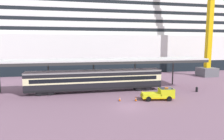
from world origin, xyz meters
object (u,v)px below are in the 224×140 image
Objects in this scene: dockside_crane at (212,6)px; quay_bollard at (197,89)px; traffic_cone_mid at (120,99)px; traffic_cone_near at (136,99)px; service_truck at (161,94)px; traffic_cone_far at (143,92)px; train_carriage at (96,80)px; cruise_ship at (89,30)px.

dockside_crane is 28.38m from quay_bollard.
quay_bollard is at bearing 10.70° from traffic_cone_mid.
service_truck is at bearing -0.82° from traffic_cone_near.
traffic_cone_far reaches higher than traffic_cone_mid.
quay_bollard is at bearing 21.38° from service_truck.
traffic_cone_far is at bearing -148.08° from dockside_crane.
traffic_cone_far is 10.73m from quay_bollard.
dockside_crane reaches higher than traffic_cone_mid.
train_carriage is 36.97× the size of traffic_cone_mid.
dockside_crane reaches higher than quay_bollard.
train_carriage is 12.34m from service_truck.
quay_bollard is (9.11, 3.57, -0.47)m from service_truck.
cruise_ship is 165.82× the size of traffic_cone_far.
traffic_cone_mid is 16.10m from quay_bollard.
service_truck is 4.33m from traffic_cone_far.
dockside_crane is at bearing 39.85° from service_truck.
train_carriage is 9.52m from traffic_cone_near.
traffic_cone_near is 4.68m from traffic_cone_far.
quay_bollard reaches higher than traffic_cone_near.
service_truck is 0.09× the size of dockside_crane.
train_carriage is at bearing -160.11° from dockside_crane.
quay_bollard is (16.29, -38.55, -13.21)m from cruise_ship.
train_carriage is 33.50× the size of traffic_cone_near.
train_carriage reaches higher than service_truck.
cruise_ship is 43.65m from traffic_cone_mid.
cruise_ship reaches higher than quay_bollard.
cruise_ship is 2.12× the size of dockside_crane.
traffic_cone_near is 0.79× the size of quay_bollard.
train_carriage is 38.95m from dockside_crane.
dockside_crane is at bearing -36.26° from cruise_ship.
traffic_cone_mid is at bearing -169.30° from quay_bollard.
cruise_ship is 5.03× the size of train_carriage.
train_carriage is 4.65× the size of service_truck.
train_carriage is 19.24m from quay_bollard.
dockside_crane reaches higher than traffic_cone_far.
cruise_ship is at bearing 94.07° from traffic_cone_near.
traffic_cone_near is 38.66m from dockside_crane.
train_carriage is at bearing 155.41° from traffic_cone_far.
traffic_cone_far is (2.58, 3.91, 0.01)m from traffic_cone_near.
dockside_crane is at bearing 35.23° from traffic_cone_near.
service_truck is at bearing -140.15° from dockside_crane.
traffic_cone_near is at bearing -144.77° from dockside_crane.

